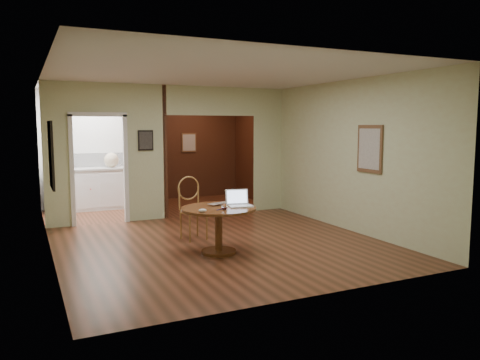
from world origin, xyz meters
name	(u,v)px	position (x,y,z in m)	size (l,w,h in m)	color
floor	(223,245)	(0.00, 0.00, 0.00)	(5.00, 5.00, 0.00)	#442413
room_shell	(145,154)	(-0.47, 3.10, 1.29)	(5.20, 7.50, 5.00)	silver
dining_table	(219,219)	(-0.24, -0.41, 0.51)	(1.10, 1.10, 0.69)	brown
chair	(192,204)	(-0.30, 0.62, 0.58)	(0.51, 0.51, 1.05)	olive
open_laptop	(239,202)	(0.09, -0.42, 0.75)	(0.39, 0.36, 0.24)	silver
closed_laptop	(221,204)	(-0.13, -0.25, 0.70)	(0.36, 0.23, 0.03)	silver
mouse	(203,210)	(-0.59, -0.67, 0.71)	(0.12, 0.07, 0.05)	silver
wine_glass	(224,206)	(-0.24, -0.63, 0.74)	(0.09, 0.09, 0.10)	white
pen	(220,209)	(-0.30, -0.60, 0.69)	(0.01, 0.01, 0.15)	navy
kitchen_cabinet	(96,189)	(-1.35, 4.20, 0.47)	(2.06, 0.60, 0.94)	white
grocery_bag	(111,160)	(-0.98, 4.20, 1.11)	(0.34, 0.29, 0.34)	beige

